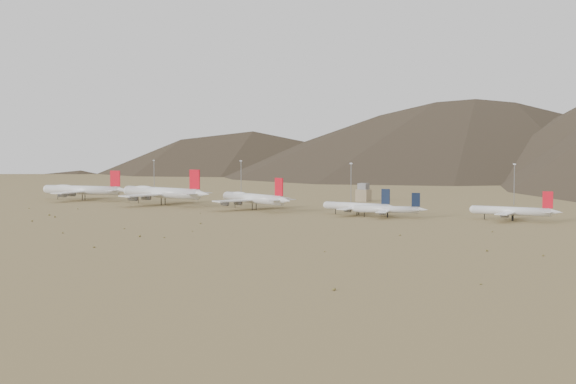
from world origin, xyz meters
The scene contains 13 objects.
ground centered at (0.00, 0.00, 0.00)m, with size 3000.00×3000.00×0.00m, color #95804D.
widebody_west centered at (-135.70, 30.81, 6.98)m, with size 67.58×52.84×20.25m.
widebody_centre centered at (-63.37, 27.62, 7.76)m, with size 75.60×58.66×22.51m.
widebody_east centered at (5.32, 27.40, 6.60)m, with size 61.36×49.08×19.15m.
narrowbody_a centered at (73.12, 26.86, 4.73)m, with size 44.15×31.52×14.57m.
narrowbody_b centered at (91.99, 23.20, 4.23)m, with size 38.52×28.50×13.03m.
narrowbody_c centered at (151.96, 39.41, 4.90)m, with size 45.75×32.73×15.09m.
control_tower centered at (30.00, 120.00, 5.32)m, with size 8.00×8.00×12.00m.
mast_far_west centered at (-142.63, 111.01, 14.20)m, with size 2.00×0.60×25.70m.
mast_west centered at (-76.08, 131.21, 14.20)m, with size 2.00×0.60×25.70m.
mast_centre centered at (27.71, 106.48, 14.20)m, with size 2.00×0.60×25.70m.
mast_east centered at (122.60, 143.24, 14.20)m, with size 2.00×0.60×25.70m.
desert_scrub centered at (11.95, -82.06, 0.32)m, with size 417.50×177.57×0.96m.
Camera 1 is at (263.79, -353.60, 38.20)m, focal length 50.00 mm.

